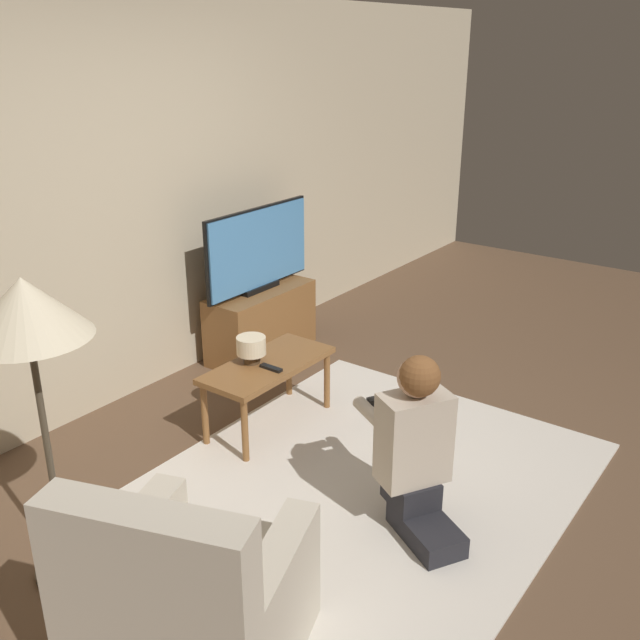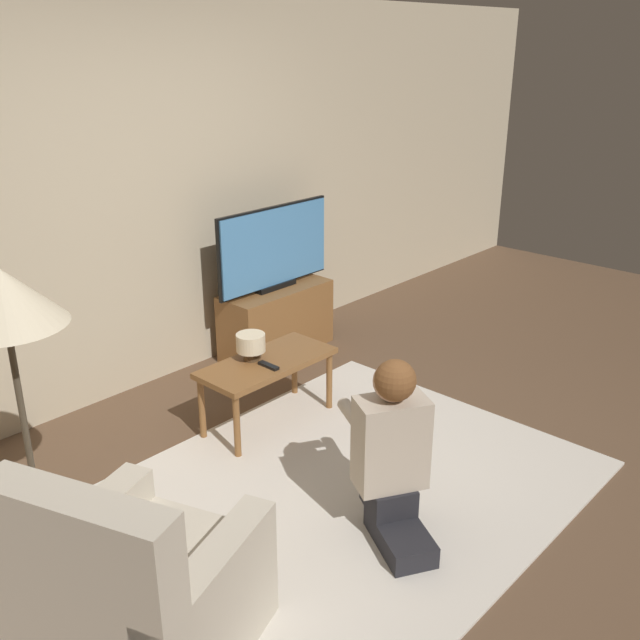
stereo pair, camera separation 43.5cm
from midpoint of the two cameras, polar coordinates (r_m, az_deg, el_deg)
ground_plane at (r=4.01m, az=0.02°, el=-13.34°), size 10.00×10.00×0.00m
wall_back at (r=4.80m, az=-19.07°, el=8.43°), size 10.00×0.06×2.60m
rug at (r=4.01m, az=0.02°, el=-13.25°), size 2.56×2.07×0.02m
tv_stand at (r=5.53m, az=-6.98°, el=-0.21°), size 0.91×0.37×0.52m
tv at (r=5.35m, az=-7.29°, el=5.60°), size 1.08×0.08×0.63m
coffee_table at (r=4.43m, az=-7.00°, el=-4.11°), size 0.88×0.40×0.45m
floor_lamp at (r=3.14m, az=-26.15°, el=-0.08°), size 0.52×0.52×1.43m
armchair at (r=2.96m, az=-14.66°, el=-21.78°), size 0.97×0.95×0.94m
person_kneeling at (r=3.49m, az=4.05°, el=-9.90°), size 0.60×0.78×0.92m
table_lamp at (r=4.37m, az=-8.37°, el=-2.24°), size 0.18×0.18×0.17m
remote at (r=4.31m, az=-6.84°, el=-3.90°), size 0.04×0.15×0.02m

